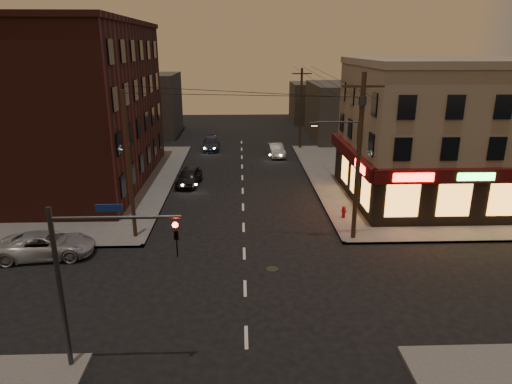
{
  "coord_description": "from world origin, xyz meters",
  "views": [
    {
      "loc": [
        -0.17,
        -20.15,
        11.54
      ],
      "look_at": [
        0.75,
        5.73,
        3.2
      ],
      "focal_mm": 32.0,
      "sensor_mm": 36.0,
      "label": 1
    }
  ],
  "objects_px": {
    "sedan_mid": "(276,150)",
    "fire_hydrant": "(344,211)",
    "sedan_far": "(211,144)",
    "sedan_near": "(189,177)",
    "suv_cross": "(47,245)"
  },
  "relations": [
    {
      "from": "sedan_near",
      "to": "sedan_far",
      "type": "distance_m",
      "value": 14.15
    },
    {
      "from": "sedan_mid",
      "to": "sedan_far",
      "type": "distance_m",
      "value": 8.17
    },
    {
      "from": "suv_cross",
      "to": "sedan_far",
      "type": "relative_size",
      "value": 1.1
    },
    {
      "from": "sedan_mid",
      "to": "fire_hydrant",
      "type": "xyz_separation_m",
      "value": [
        3.23,
        -19.08,
        -0.08
      ]
    },
    {
      "from": "sedan_near",
      "to": "sedan_mid",
      "type": "xyz_separation_m",
      "value": [
        8.34,
        10.36,
        -0.06
      ]
    },
    {
      "from": "sedan_near",
      "to": "sedan_far",
      "type": "bearing_deg",
      "value": 92.14
    },
    {
      "from": "sedan_mid",
      "to": "fire_hydrant",
      "type": "bearing_deg",
      "value": -86.66
    },
    {
      "from": "suv_cross",
      "to": "sedan_mid",
      "type": "bearing_deg",
      "value": -37.5
    },
    {
      "from": "sedan_mid",
      "to": "fire_hydrant",
      "type": "height_order",
      "value": "sedan_mid"
    },
    {
      "from": "sedan_near",
      "to": "sedan_far",
      "type": "height_order",
      "value": "sedan_near"
    },
    {
      "from": "sedan_mid",
      "to": "fire_hydrant",
      "type": "distance_m",
      "value": 19.35
    },
    {
      "from": "sedan_far",
      "to": "fire_hydrant",
      "type": "relative_size",
      "value": 5.6
    },
    {
      "from": "suv_cross",
      "to": "sedan_near",
      "type": "bearing_deg",
      "value": -31.3
    },
    {
      "from": "sedan_mid",
      "to": "fire_hydrant",
      "type": "relative_size",
      "value": 4.94
    },
    {
      "from": "fire_hydrant",
      "to": "sedan_mid",
      "type": "bearing_deg",
      "value": 99.61
    }
  ]
}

